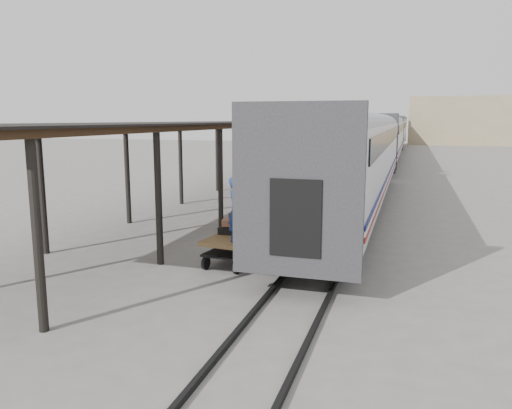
{
  "coord_description": "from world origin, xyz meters",
  "views": [
    {
      "loc": [
        5.63,
        -14.89,
        4.27
      ],
      "look_at": [
        1.19,
        -0.56,
        1.7
      ],
      "focal_mm": 35.0,
      "sensor_mm": 36.0,
      "label": 1
    }
  ],
  "objects_px": {
    "baggage_cart": "(236,242)",
    "pedestrian": "(277,178)",
    "luggage_tug": "(286,174)",
    "porter": "(237,209)"
  },
  "relations": [
    {
      "from": "baggage_cart",
      "to": "pedestrian",
      "type": "distance_m",
      "value": 13.91
    },
    {
      "from": "luggage_tug",
      "to": "porter",
      "type": "height_order",
      "value": "porter"
    },
    {
      "from": "luggage_tug",
      "to": "pedestrian",
      "type": "height_order",
      "value": "pedestrian"
    },
    {
      "from": "baggage_cart",
      "to": "porter",
      "type": "bearing_deg",
      "value": -61.34
    },
    {
      "from": "porter",
      "to": "pedestrian",
      "type": "bearing_deg",
      "value": 19.32
    },
    {
      "from": "luggage_tug",
      "to": "pedestrian",
      "type": "distance_m",
      "value": 6.13
    },
    {
      "from": "pedestrian",
      "to": "baggage_cart",
      "type": "bearing_deg",
      "value": 105.22
    },
    {
      "from": "luggage_tug",
      "to": "baggage_cart",
      "type": "bearing_deg",
      "value": -61.25
    },
    {
      "from": "porter",
      "to": "pedestrian",
      "type": "distance_m",
      "value": 14.62
    },
    {
      "from": "luggage_tug",
      "to": "pedestrian",
      "type": "xyz_separation_m",
      "value": [
        0.91,
        -6.05,
        0.44
      ]
    }
  ]
}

